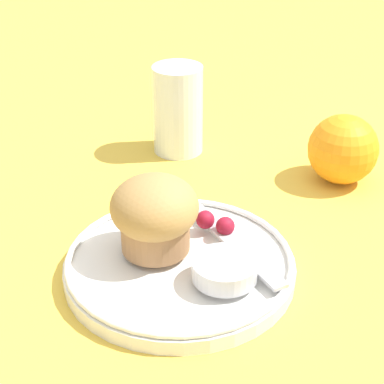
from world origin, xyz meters
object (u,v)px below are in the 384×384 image
orange_fruit (343,149)px  juice_glass (178,110)px  butter_knife (221,233)px  muffin (153,215)px

orange_fruit → juice_glass: bearing=-171.6°
butter_knife → juice_glass: (-0.15, 0.16, 0.03)m
muffin → butter_knife: 0.07m
orange_fruit → muffin: bearing=-110.0°
orange_fruit → butter_knife: bearing=-103.9°
muffin → butter_knife: muffin is taller
muffin → butter_knife: bearing=51.3°
orange_fruit → juice_glass: 0.20m
butter_knife → orange_fruit: (0.05, 0.19, 0.02)m
butter_knife → orange_fruit: 0.20m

